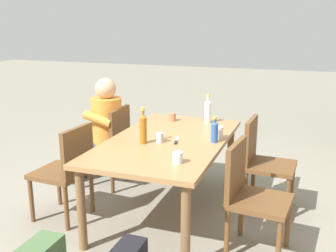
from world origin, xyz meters
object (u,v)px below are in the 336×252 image
(bottle_blue, at_px, (214,131))
(cup_steel, at_px, (160,138))
(chair_far_left, at_px, (262,159))
(chair_near_right, at_px, (68,168))
(chair_near_left, at_px, (110,142))
(table_knife, at_px, (177,141))
(dining_table, at_px, (168,147))
(cup_glass, at_px, (178,158))
(bottle_amber, at_px, (143,128))
(cup_white, at_px, (219,132))
(chair_far_right, at_px, (250,192))
(bottle_clear, at_px, (208,111))
(person_in_white_shirt, at_px, (101,126))
(cup_terracotta, at_px, (172,117))

(bottle_blue, bearing_deg, cup_steel, -69.53)
(chair_far_left, height_order, cup_steel, chair_far_left)
(chair_near_right, relative_size, cup_steel, 10.40)
(chair_near_left, relative_size, table_knife, 3.64)
(dining_table, xyz_separation_m, cup_glass, (0.57, 0.28, 0.12))
(chair_near_right, bearing_deg, table_knife, 112.40)
(bottle_amber, bearing_deg, cup_white, 122.24)
(bottle_amber, relative_size, cup_white, 2.93)
(chair_far_right, height_order, table_knife, chair_far_right)
(bottle_clear, xyz_separation_m, table_knife, (0.73, -0.10, -0.12))
(person_in_white_shirt, xyz_separation_m, cup_steel, (0.52, 0.88, 0.11))
(bottle_clear, height_order, cup_glass, bottle_clear)
(bottle_clear, relative_size, cup_steel, 3.56)
(dining_table, bearing_deg, chair_far_left, 116.87)
(dining_table, relative_size, person_in_white_shirt, 1.51)
(chair_far_left, height_order, bottle_clear, bottle_clear)
(bottle_amber, distance_m, cup_terracotta, 0.84)
(bottle_clear, distance_m, table_knife, 0.75)
(dining_table, distance_m, cup_steel, 0.17)
(chair_near_right, bearing_deg, person_in_white_shirt, -172.31)
(chair_far_left, distance_m, table_knife, 0.87)
(chair_near_left, bearing_deg, person_in_white_shirt, -89.79)
(chair_far_left, distance_m, cup_steel, 1.02)
(chair_near_right, height_order, cup_glass, chair_near_right)
(bottle_amber, bearing_deg, table_knife, 121.79)
(dining_table, distance_m, cup_glass, 0.64)
(chair_near_right, xyz_separation_m, bottle_amber, (-0.21, 0.64, 0.37))
(person_in_white_shirt, distance_m, bottle_blue, 1.38)
(chair_far_left, height_order, chair_near_right, same)
(dining_table, xyz_separation_m, bottle_blue, (-0.05, 0.41, 0.18))
(chair_far_left, bearing_deg, person_in_white_shirt, -89.86)
(dining_table, height_order, cup_glass, cup_glass)
(chair_near_right, height_order, person_in_white_shirt, person_in_white_shirt)
(cup_white, height_order, cup_steel, cup_white)
(dining_table, height_order, cup_steel, cup_steel)
(chair_far_right, bearing_deg, chair_far_left, -179.97)
(bottle_clear, bearing_deg, chair_near_right, -42.06)
(chair_near_left, distance_m, cup_terracotta, 0.72)
(person_in_white_shirt, xyz_separation_m, cup_white, (0.23, 1.34, 0.12))
(cup_white, distance_m, cup_steel, 0.54)
(cup_glass, bearing_deg, cup_steel, -145.23)
(chair_near_left, bearing_deg, cup_glass, 48.10)
(chair_near_left, xyz_separation_m, cup_steel, (0.52, 0.77, 0.27))
(cup_terracotta, relative_size, cup_glass, 0.97)
(cup_white, relative_size, cup_steel, 1.30)
(chair_far_right, distance_m, cup_steel, 0.92)
(chair_near_right, relative_size, cup_terracotta, 10.57)
(bottle_clear, bearing_deg, bottle_amber, -21.44)
(person_in_white_shirt, relative_size, bottle_clear, 3.95)
(chair_far_left, xyz_separation_m, bottle_amber, (0.60, -0.96, 0.37))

